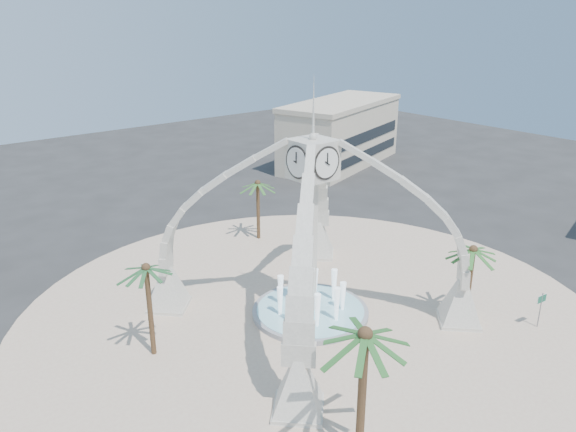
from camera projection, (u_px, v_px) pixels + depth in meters
ground at (310, 315)px, 38.77m from camera, size 140.00×140.00×0.00m
plaza at (310, 314)px, 38.76m from camera, size 40.00×40.00×0.06m
clock_tower at (312, 227)px, 36.54m from camera, size 17.94×17.94×16.30m
fountain at (310, 311)px, 38.67m from camera, size 8.00×8.00×3.62m
building_ne at (341, 133)px, 75.47m from camera, size 21.87×14.17×8.60m
palm_east at (473, 250)px, 36.66m from camera, size 4.19×4.19×5.76m
palm_west at (146, 269)px, 32.35m from camera, size 3.49×3.49×6.46m
palm_north at (258, 184)px, 49.90m from camera, size 4.10×4.10×5.99m
palm_south at (365, 336)px, 24.43m from camera, size 5.00×5.00×7.33m
street_sign at (541, 303)px, 36.58m from camera, size 0.93×0.14×2.54m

